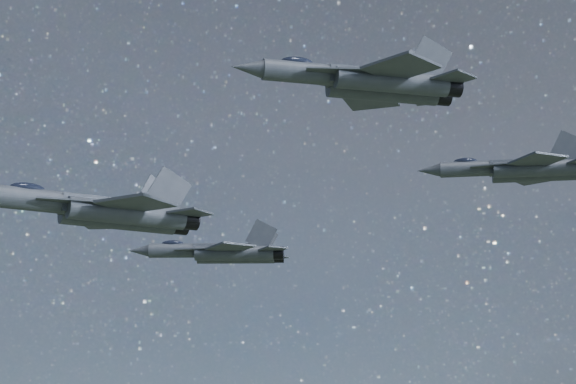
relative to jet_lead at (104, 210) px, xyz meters
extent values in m
cylinder|color=#31363E|center=(-4.48, -1.62, 0.25)|extent=(8.48, 4.51, 1.77)
ellipsoid|color=black|center=(-5.76, -2.08, 1.10)|extent=(2.94, 2.03, 0.87)
cube|color=#31363E|center=(1.06, 0.38, 0.20)|extent=(9.31, 4.75, 1.47)
cylinder|color=#31363E|center=(1.87, -0.53, -0.31)|extent=(9.54, 4.89, 1.77)
cylinder|color=#31363E|center=(1.10, 1.60, -0.31)|extent=(9.54, 4.89, 1.77)
cylinder|color=black|center=(6.77, 1.24, -0.31)|extent=(1.94, 2.03, 1.63)
cylinder|color=black|center=(6.00, 3.37, -0.31)|extent=(1.94, 2.03, 1.63)
cube|color=#31363E|center=(-2.04, -2.36, 0.12)|extent=(6.01, 2.14, 0.14)
cube|color=#31363E|center=(-3.08, 0.51, 0.12)|extent=(5.69, 4.09, 0.14)
cube|color=#31363E|center=(2.58, -3.16, -0.09)|extent=(6.49, 6.39, 0.23)
cube|color=#31363E|center=(-0.04, 4.08, -0.09)|extent=(5.23, 5.66, 0.23)
cube|color=#31363E|center=(6.84, -0.30, -0.09)|extent=(3.84, 3.82, 0.17)
cube|color=#31363E|center=(5.07, 4.60, -0.09)|extent=(3.06, 3.24, 0.17)
cube|color=#31363E|center=(5.05, 0.32, 1.84)|extent=(3.85, 1.21, 4.03)
cube|color=#31363E|center=(4.09, 2.98, 1.84)|extent=(3.65, 1.80, 4.03)
cylinder|color=#31363E|center=(6.93, 20.95, 0.70)|extent=(7.11, 2.58, 1.47)
cone|color=#31363E|center=(2.47, 21.69, 0.70)|extent=(2.44, 1.67, 1.32)
ellipsoid|color=black|center=(5.82, 21.14, 1.40)|extent=(2.37, 1.34, 0.72)
cube|color=#31363E|center=(11.76, 20.16, 0.65)|extent=(7.84, 2.65, 1.22)
cylinder|color=#31363E|center=(11.98, 19.17, 0.23)|extent=(8.04, 2.73, 1.47)
cylinder|color=#31363E|center=(12.28, 21.03, 0.23)|extent=(8.04, 2.73, 1.47)
cylinder|color=black|center=(16.25, 18.47, 0.23)|extent=(1.43, 1.54, 1.35)
cylinder|color=black|center=(16.55, 20.32, 0.23)|extent=(1.43, 1.54, 1.35)
cube|color=#31363E|center=(8.39, 19.42, 0.58)|extent=(4.95, 2.67, 0.11)
cube|color=#31363E|center=(8.81, 21.93, 0.58)|extent=(4.92, 1.18, 0.11)
cube|color=#31363E|center=(11.42, 16.97, 0.41)|extent=(4.86, 5.11, 0.19)
cube|color=#31363E|center=(12.46, 23.28, 0.41)|extent=(5.36, 5.40, 0.19)
cube|color=#31363E|center=(15.68, 17.32, 0.41)|extent=(2.85, 2.96, 0.14)
cube|color=#31363E|center=(16.38, 21.59, 0.41)|extent=(3.16, 3.19, 0.14)
cube|color=#31363E|center=(14.63, 18.49, 2.01)|extent=(3.21, 0.94, 3.35)
cube|color=#31363E|center=(15.01, 20.81, 2.01)|extent=(3.28, 0.56, 3.35)
cylinder|color=#31363E|center=(13.58, -20.53, 4.53)|extent=(6.51, 2.00, 1.35)
cone|color=#31363E|center=(9.45, -20.96, 4.53)|extent=(2.19, 1.42, 1.21)
ellipsoid|color=black|center=(12.55, -20.64, 5.18)|extent=(2.14, 1.11, 0.67)
cube|color=#31363E|center=(18.05, -20.07, 4.49)|extent=(7.19, 2.02, 1.12)
cylinder|color=#31363E|center=(18.49, -20.89, 4.10)|extent=(7.37, 2.09, 1.35)
cylinder|color=#31363E|center=(18.31, -19.17, 4.10)|extent=(7.37, 2.09, 1.35)
cylinder|color=black|center=(22.45, -20.49, 4.10)|extent=(1.25, 1.35, 1.25)
cylinder|color=black|center=(22.27, -18.76, 4.10)|extent=(1.25, 1.35, 1.25)
cube|color=#31363E|center=(15.25, -21.53, 4.43)|extent=(4.57, 1.35, 0.10)
cube|color=#31363E|center=(15.01, -19.21, 4.43)|extent=(4.58, 2.22, 0.10)
cube|color=#31363E|center=(18.53, -22.98, 4.27)|extent=(4.88, 4.96, 0.17)
cube|color=#31363E|center=(17.93, -17.12, 4.27)|extent=(4.59, 4.79, 0.17)
cube|color=#31363E|center=(22.22, -21.64, 4.27)|extent=(2.88, 2.92, 0.13)
cube|color=#31363E|center=(21.81, -17.68, 4.27)|extent=(2.70, 2.79, 0.13)
cube|color=#31363E|center=(21.01, -20.85, 5.75)|extent=(3.02, 0.46, 3.08)
cube|color=#31363E|center=(20.78, -18.70, 5.75)|extent=(2.98, 0.69, 3.08)
cylinder|color=#31363E|center=(31.38, 0.67, 4.79)|extent=(6.55, 3.12, 1.35)
cone|color=#31363E|center=(27.39, 1.86, 4.79)|extent=(2.34, 1.76, 1.22)
ellipsoid|color=black|center=(30.38, 0.97, 5.44)|extent=(2.24, 1.46, 0.67)
cube|color=#31363E|center=(35.71, -0.61, 4.74)|extent=(7.20, 3.27, 1.13)
cylinder|color=#31363E|center=(35.80, -1.54, 4.35)|extent=(7.38, 3.37, 1.35)
cylinder|color=#31363E|center=(36.29, 0.13, 4.35)|extent=(7.38, 3.37, 1.35)
cube|color=#31363E|center=(32.55, -0.89, 4.68)|extent=(4.45, 2.93, 0.10)
cube|color=#31363E|center=(33.22, 1.35, 4.68)|extent=(4.59, 1.38, 0.10)
cube|color=#31363E|center=(35.04, -3.49, 4.53)|extent=(4.18, 4.48, 0.17)
cube|color=#31363E|center=(36.72, 2.17, 4.53)|extent=(4.98, 4.95, 0.17)
cube|color=#31363E|center=(38.15, -2.46, 6.00)|extent=(2.86, 1.22, 3.09)
cube|color=#31363E|center=(38.77, -0.38, 6.00)|extent=(2.99, 0.75, 3.09)
camera|label=1|loc=(4.42, -75.95, -16.82)|focal=60.00mm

